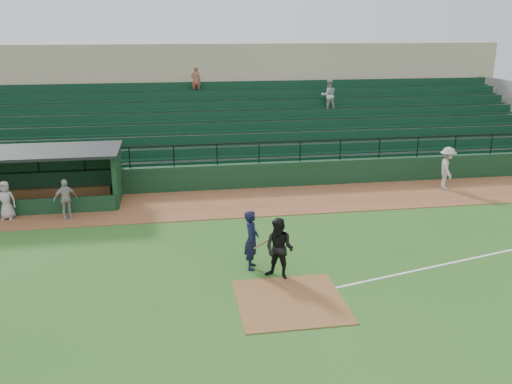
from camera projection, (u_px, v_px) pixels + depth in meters
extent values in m
plane|color=#28571C|center=(283.00, 285.00, 15.99)|extent=(90.00, 90.00, 0.00)
cube|color=brown|center=(245.00, 202.00, 23.53)|extent=(40.00, 4.00, 0.03)
cube|color=brown|center=(290.00, 301.00, 15.04)|extent=(3.00, 3.00, 0.03)
cube|color=white|center=(503.00, 252.00, 18.36)|extent=(17.49, 4.44, 0.01)
cube|color=#10321A|center=(238.00, 176.00, 25.42)|extent=(36.00, 0.35, 1.20)
cylinder|color=black|center=(238.00, 143.00, 24.95)|extent=(36.00, 0.06, 0.06)
cube|color=slate|center=(227.00, 132.00, 29.69)|extent=(36.00, 9.00, 3.60)
cube|color=#0D311D|center=(228.00, 126.00, 29.08)|extent=(34.56, 8.00, 4.05)
cube|color=tan|center=(216.00, 93.00, 35.40)|extent=(38.00, 3.00, 6.40)
cube|color=slate|center=(218.00, 89.00, 33.36)|extent=(36.00, 2.00, 0.20)
imported|color=#A8A8A8|center=(329.00, 95.00, 30.84)|extent=(0.89, 0.69, 1.83)
imported|color=#974C37|center=(196.00, 80.00, 31.33)|extent=(0.59, 0.38, 1.61)
cube|color=#10321A|center=(23.00, 173.00, 23.94)|extent=(8.50, 0.20, 2.30)
cube|color=#10321A|center=(117.00, 176.00, 23.38)|extent=(0.20, 2.60, 2.30)
cube|color=black|center=(11.00, 153.00, 22.36)|extent=(8.90, 3.20, 0.12)
cube|color=olive|center=(23.00, 194.00, 23.83)|extent=(7.65, 0.40, 0.50)
cube|color=#10321A|center=(9.00, 208.00, 21.68)|extent=(8.50, 0.12, 0.70)
imported|color=black|center=(252.00, 240.00, 16.87)|extent=(0.58, 0.78, 1.94)
cylinder|color=olive|center=(265.00, 242.00, 16.75)|extent=(0.79, 0.34, 0.35)
imported|color=black|center=(279.00, 249.00, 16.18)|extent=(1.19, 1.14, 1.93)
imported|color=#ABA6A0|center=(447.00, 168.00, 25.15)|extent=(1.08, 1.45, 2.01)
imported|color=#ADA7A1|center=(65.00, 199.00, 21.33)|extent=(1.01, 0.80, 1.61)
imported|color=#A9A39E|center=(6.00, 200.00, 21.22)|extent=(0.80, 0.56, 1.57)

